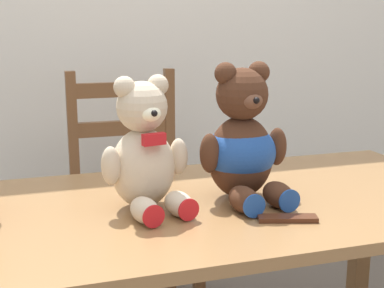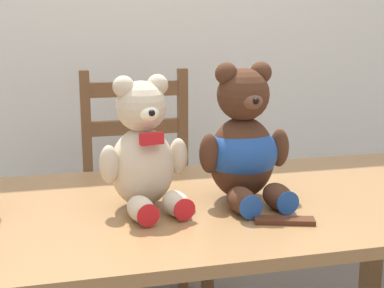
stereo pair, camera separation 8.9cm
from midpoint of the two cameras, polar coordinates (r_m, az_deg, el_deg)
dining_table at (r=1.49m, az=0.26°, el=-9.50°), size 1.56×0.76×0.72m
wooden_chair_behind at (r=2.18m, az=-7.69°, el=-6.20°), size 0.45×0.45×1.00m
teddy_bear_left at (r=1.37m, az=-6.92°, el=-0.93°), size 0.24×0.26×0.34m
teddy_bear_right at (r=1.45m, az=3.65°, el=-0.12°), size 0.26×0.27×0.37m
chocolate_bar at (r=1.33m, az=8.26°, el=-7.88°), size 0.15×0.08×0.01m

